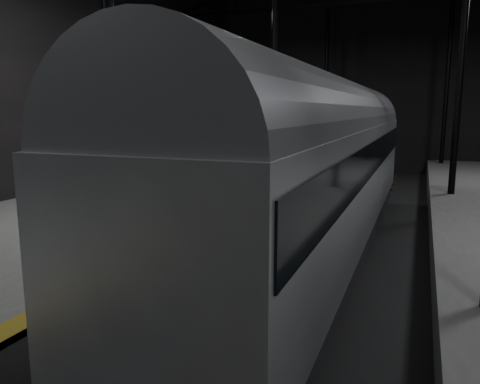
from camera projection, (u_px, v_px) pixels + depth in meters
The scene contains 6 objects.
ground at pixel (317, 266), 13.29m from camera, with size 44.00×44.00×0.00m, color black.
platform_left at pixel (99, 226), 15.88m from camera, with size 9.00×43.80×1.00m, color #575755.
tactile_strip at pixel (213, 222), 14.27m from camera, with size 0.50×43.80×0.01m, color olive.
track at pixel (317, 264), 13.27m from camera, with size 2.40×43.00×0.24m.
train at pixel (325, 162), 13.45m from camera, with size 2.91×19.41×5.19m.
woman at pixel (202, 182), 17.35m from camera, with size 0.54×0.35×1.47m, color #8D6B56.
Camera 1 is at (2.57, -12.65, 4.36)m, focal length 35.00 mm.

